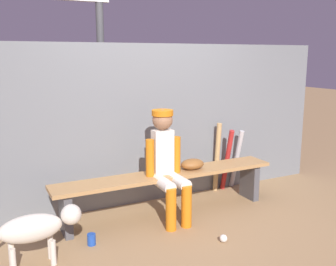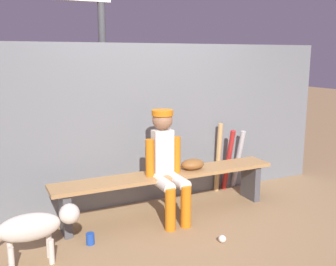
{
  "view_description": "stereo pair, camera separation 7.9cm",
  "coord_description": "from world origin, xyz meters",
  "px_view_note": "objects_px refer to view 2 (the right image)",
  "views": [
    {
      "loc": [
        -1.85,
        -3.7,
        1.77
      ],
      "look_at": [
        0.0,
        0.0,
        0.93
      ],
      "focal_mm": 41.61,
      "sensor_mm": 36.0,
      "label": 1
    },
    {
      "loc": [
        -1.78,
        -3.73,
        1.77
      ],
      "look_at": [
        0.0,
        0.0,
        0.93
      ],
      "focal_mm": 41.61,
      "sensor_mm": 36.0,
      "label": 2
    }
  ],
  "objects_px": {
    "dugout_bench": "(168,182)",
    "bat_aluminum_red": "(228,161)",
    "bat_aluminum_silver": "(238,159)",
    "cup_on_ground": "(90,239)",
    "baseball": "(222,239)",
    "dog": "(36,227)",
    "bat_wood_tan": "(218,158)",
    "player_seated": "(167,161)",
    "baseball_glove": "(193,164)",
    "cup_on_bench": "(163,168)"
  },
  "relations": [
    {
      "from": "baseball",
      "to": "dog",
      "type": "height_order",
      "value": "dog"
    },
    {
      "from": "dugout_bench",
      "to": "bat_wood_tan",
      "type": "relative_size",
      "value": 2.82
    },
    {
      "from": "dugout_bench",
      "to": "bat_aluminum_red",
      "type": "distance_m",
      "value": 1.08
    },
    {
      "from": "bat_aluminum_red",
      "to": "cup_on_ground",
      "type": "distance_m",
      "value": 2.14
    },
    {
      "from": "bat_aluminum_silver",
      "to": "dog",
      "type": "bearing_deg",
      "value": -162.22
    },
    {
      "from": "dugout_bench",
      "to": "baseball_glove",
      "type": "bearing_deg",
      "value": 0.0
    },
    {
      "from": "dog",
      "to": "bat_aluminum_red",
      "type": "bearing_deg",
      "value": 17.94
    },
    {
      "from": "bat_aluminum_red",
      "to": "dog",
      "type": "bearing_deg",
      "value": -162.06
    },
    {
      "from": "dugout_bench",
      "to": "dog",
      "type": "bearing_deg",
      "value": -162.16
    },
    {
      "from": "baseball_glove",
      "to": "bat_aluminum_red",
      "type": "xyz_separation_m",
      "value": [
        0.72,
        0.34,
        -0.13
      ]
    },
    {
      "from": "baseball",
      "to": "cup_on_ground",
      "type": "distance_m",
      "value": 1.26
    },
    {
      "from": "dugout_bench",
      "to": "baseball_glove",
      "type": "xyz_separation_m",
      "value": [
        0.31,
        0.0,
        0.17
      ]
    },
    {
      "from": "dugout_bench",
      "to": "player_seated",
      "type": "bearing_deg",
      "value": -119.88
    },
    {
      "from": "dugout_bench",
      "to": "player_seated",
      "type": "relative_size",
      "value": 2.16
    },
    {
      "from": "bat_aluminum_red",
      "to": "bat_aluminum_silver",
      "type": "relative_size",
      "value": 1.05
    },
    {
      "from": "bat_aluminum_silver",
      "to": "cup_on_ground",
      "type": "xyz_separation_m",
      "value": [
        -2.19,
        -0.72,
        -0.35
      ]
    },
    {
      "from": "baseball",
      "to": "cup_on_bench",
      "type": "distance_m",
      "value": 1.03
    },
    {
      "from": "bat_aluminum_red",
      "to": "player_seated",
      "type": "bearing_deg",
      "value": -157.64
    },
    {
      "from": "dugout_bench",
      "to": "dog",
      "type": "distance_m",
      "value": 1.54
    },
    {
      "from": "bat_wood_tan",
      "to": "baseball",
      "type": "xyz_separation_m",
      "value": [
        -0.74,
        -1.23,
        -0.42
      ]
    },
    {
      "from": "bat_aluminum_silver",
      "to": "baseball",
      "type": "relative_size",
      "value": 10.86
    },
    {
      "from": "player_seated",
      "to": "cup_on_ground",
      "type": "relative_size",
      "value": 10.85
    },
    {
      "from": "cup_on_ground",
      "to": "dog",
      "type": "bearing_deg",
      "value": -164.03
    },
    {
      "from": "bat_wood_tan",
      "to": "bat_aluminum_red",
      "type": "height_order",
      "value": "bat_wood_tan"
    },
    {
      "from": "baseball_glove",
      "to": "dog",
      "type": "bearing_deg",
      "value": -165.13
    },
    {
      "from": "baseball_glove",
      "to": "cup_on_bench",
      "type": "xyz_separation_m",
      "value": [
        -0.35,
        0.03,
        -0.0
      ]
    },
    {
      "from": "bat_aluminum_silver",
      "to": "cup_on_bench",
      "type": "bearing_deg",
      "value": -164.25
    },
    {
      "from": "bat_wood_tan",
      "to": "cup_on_ground",
      "type": "distance_m",
      "value": 2.06
    },
    {
      "from": "dog",
      "to": "dugout_bench",
      "type": "bearing_deg",
      "value": 17.84
    },
    {
      "from": "bat_wood_tan",
      "to": "cup_on_ground",
      "type": "xyz_separation_m",
      "value": [
        -1.89,
        -0.72,
        -0.4
      ]
    },
    {
      "from": "bat_aluminum_silver",
      "to": "cup_on_bench",
      "type": "distance_m",
      "value": 1.31
    },
    {
      "from": "bat_aluminum_red",
      "to": "dog",
      "type": "distance_m",
      "value": 2.62
    },
    {
      "from": "dugout_bench",
      "to": "bat_aluminum_red",
      "type": "height_order",
      "value": "bat_aluminum_red"
    },
    {
      "from": "dugout_bench",
      "to": "player_seated",
      "type": "distance_m",
      "value": 0.31
    },
    {
      "from": "dugout_bench",
      "to": "bat_wood_tan",
      "type": "bearing_deg",
      "value": 23.34
    },
    {
      "from": "player_seated",
      "to": "cup_on_ground",
      "type": "bearing_deg",
      "value": -166.59
    },
    {
      "from": "baseball_glove",
      "to": "bat_aluminum_red",
      "type": "height_order",
      "value": "bat_aluminum_red"
    },
    {
      "from": "dugout_bench",
      "to": "bat_aluminum_red",
      "type": "xyz_separation_m",
      "value": [
        1.03,
        0.34,
        0.04
      ]
    },
    {
      "from": "baseball_glove",
      "to": "bat_aluminum_red",
      "type": "bearing_deg",
      "value": 25.06
    },
    {
      "from": "player_seated",
      "to": "cup_on_bench",
      "type": "bearing_deg",
      "value": 79.81
    },
    {
      "from": "dugout_bench",
      "to": "bat_aluminum_silver",
      "type": "bearing_deg",
      "value": 17.71
    },
    {
      "from": "dugout_bench",
      "to": "player_seated",
      "type": "height_order",
      "value": "player_seated"
    },
    {
      "from": "cup_on_bench",
      "to": "bat_aluminum_silver",
      "type": "bearing_deg",
      "value": 15.75
    },
    {
      "from": "baseball_glove",
      "to": "cup_on_ground",
      "type": "bearing_deg",
      "value": -165.55
    },
    {
      "from": "bat_wood_tan",
      "to": "cup_on_ground",
      "type": "relative_size",
      "value": 8.29
    },
    {
      "from": "dugout_bench",
      "to": "bat_aluminum_silver",
      "type": "relative_size",
      "value": 3.2
    },
    {
      "from": "bat_aluminum_silver",
      "to": "dog",
      "type": "distance_m",
      "value": 2.82
    },
    {
      "from": "baseball_glove",
      "to": "bat_aluminum_silver",
      "type": "distance_m",
      "value": 1.0
    },
    {
      "from": "dugout_bench",
      "to": "player_seated",
      "type": "xyz_separation_m",
      "value": [
        -0.07,
        -0.11,
        0.28
      ]
    },
    {
      "from": "bat_aluminum_red",
      "to": "cup_on_ground",
      "type": "height_order",
      "value": "bat_aluminum_red"
    }
  ]
}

